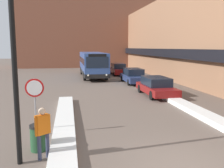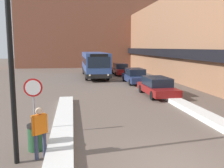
% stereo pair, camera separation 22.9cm
% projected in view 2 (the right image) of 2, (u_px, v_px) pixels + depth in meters
% --- Properties ---
extents(ground_plane, '(160.00, 160.00, 0.00)m').
position_uv_depth(ground_plane, '(178.00, 168.00, 7.63)').
color(ground_plane, '#66564C').
extents(building_row_right, '(5.50, 60.00, 9.40)m').
position_uv_depth(building_row_right, '(175.00, 39.00, 31.94)').
color(building_row_right, '#996B4C').
rests_on(building_row_right, ground_plane).
extents(building_backdrop_far, '(26.00, 8.00, 16.53)m').
position_uv_depth(building_backdrop_far, '(88.00, 23.00, 47.80)').
color(building_backdrop_far, brown).
rests_on(building_backdrop_far, ground_plane).
extents(snow_bank_left, '(0.90, 14.61, 0.27)m').
position_uv_depth(snow_bank_left, '(62.00, 134.00, 10.18)').
color(snow_bank_left, silver).
rests_on(snow_bank_left, ground_plane).
extents(snow_bank_right, '(0.90, 10.81, 0.29)m').
position_uv_depth(snow_bank_right, '(202.00, 114.00, 13.18)').
color(snow_bank_right, silver).
rests_on(snow_bank_right, ground_plane).
extents(city_bus, '(2.70, 10.87, 3.02)m').
position_uv_depth(city_bus, '(95.00, 64.00, 30.98)').
color(city_bus, '#335193').
rests_on(city_bus, ground_plane).
extents(parked_car_front, '(1.92, 4.81, 1.41)m').
position_uv_depth(parked_car_front, '(157.00, 86.00, 18.95)').
color(parked_car_front, maroon).
rests_on(parked_car_front, ground_plane).
extents(parked_car_middle, '(1.90, 4.79, 1.50)m').
position_uv_depth(parked_car_middle, '(135.00, 76.00, 25.64)').
color(parked_car_middle, navy).
rests_on(parked_car_middle, ground_plane).
extents(parked_car_back, '(1.80, 4.75, 1.54)m').
position_uv_depth(parked_car_back, '(120.00, 69.00, 33.45)').
color(parked_car_back, maroon).
rests_on(parked_car_back, ground_plane).
extents(stop_sign, '(0.76, 0.08, 2.40)m').
position_uv_depth(stop_sign, '(33.00, 94.00, 10.28)').
color(stop_sign, gray).
rests_on(stop_sign, ground_plane).
extents(street_lamp, '(1.46, 0.36, 6.60)m').
position_uv_depth(street_lamp, '(19.00, 33.00, 7.41)').
color(street_lamp, black).
rests_on(street_lamp, ground_plane).
extents(pedestrian, '(0.50, 0.45, 1.73)m').
position_uv_depth(pedestrian, '(40.00, 128.00, 8.16)').
color(pedestrian, '#333851').
rests_on(pedestrian, ground_plane).
extents(trash_bin, '(0.59, 0.59, 0.95)m').
position_uv_depth(trash_bin, '(36.00, 137.00, 8.91)').
color(trash_bin, '#234C2D').
rests_on(trash_bin, ground_plane).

